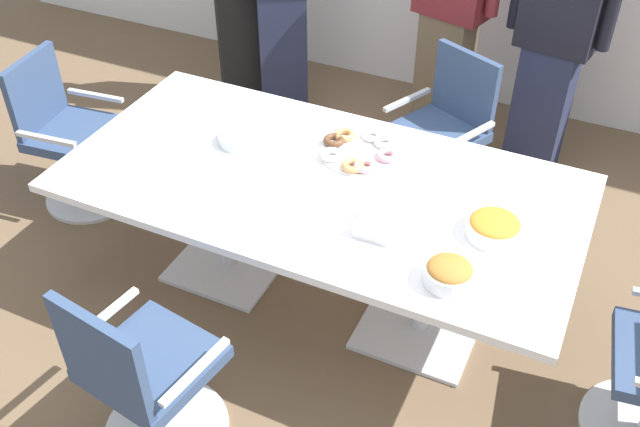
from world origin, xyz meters
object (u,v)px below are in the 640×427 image
object	(u,v)px
snack_bowl_chips_orange	(494,226)
snack_bowl_pretzels	(449,273)
person_standing_2	(452,0)
napkin_pile	(378,225)
donut_platter	(359,150)
person_standing_3	(556,36)
office_chair_0	(70,140)
plate_stack	(241,138)
office_chair_1	(145,381)
office_chair_3	(441,139)
conference_table	(320,201)

from	to	relation	value
snack_bowl_chips_orange	snack_bowl_pretzels	world-z (taller)	snack_bowl_pretzels
person_standing_2	napkin_pile	world-z (taller)	person_standing_2
snack_bowl_pretzels	donut_platter	distance (m)	0.94
person_standing_3	napkin_pile	bearing A→B (deg)	88.50
office_chair_0	napkin_pile	bearing A→B (deg)	73.06
person_standing_2	donut_platter	size ratio (longest dim) A/B	4.77
plate_stack	person_standing_2	bearing A→B (deg)	70.37
person_standing_2	snack_bowl_chips_orange	xyz separation A→B (m)	(0.74, -1.75, -0.19)
snack_bowl_chips_orange	person_standing_3	bearing A→B (deg)	93.21
person_standing_3	person_standing_2	bearing A→B (deg)	6.70
person_standing_2	person_standing_3	xyz separation A→B (m)	(0.65, -0.03, -0.09)
person_standing_2	snack_bowl_chips_orange	distance (m)	1.91
person_standing_2	snack_bowl_pretzels	size ratio (longest dim) A/B	9.25
office_chair_1	snack_bowl_pretzels	distance (m)	1.28
person_standing_2	plate_stack	distance (m)	1.70
donut_platter	napkin_pile	world-z (taller)	napkin_pile
plate_stack	napkin_pile	xyz separation A→B (m)	(0.86, -0.34, 0.01)
office_chair_3	snack_bowl_chips_orange	world-z (taller)	office_chair_3
napkin_pile	snack_bowl_pretzels	bearing A→B (deg)	-24.93
conference_table	napkin_pile	size ratio (longest dim) A/B	14.58
person_standing_2	snack_bowl_pretzels	world-z (taller)	person_standing_2
snack_bowl_chips_orange	snack_bowl_pretzels	size ratio (longest dim) A/B	1.19
office_chair_1	donut_platter	world-z (taller)	office_chair_1
office_chair_0	office_chair_3	bearing A→B (deg)	108.95
conference_table	office_chair_1	bearing A→B (deg)	-103.41
office_chair_1	plate_stack	world-z (taller)	office_chair_1
person_standing_3	snack_bowl_pretzels	world-z (taller)	person_standing_3
office_chair_0	plate_stack	bearing A→B (deg)	81.74
snack_bowl_chips_orange	conference_table	bearing A→B (deg)	177.22
office_chair_0	person_standing_3	size ratio (longest dim) A/B	0.53
office_chair_0	napkin_pile	size ratio (longest dim) A/B	5.53
office_chair_3	snack_bowl_chips_orange	distance (m)	1.31
person_standing_3	napkin_pile	size ratio (longest dim) A/B	10.39
office_chair_1	person_standing_2	world-z (taller)	person_standing_2
person_standing_3	donut_platter	size ratio (longest dim) A/B	4.38
office_chair_1	office_chair_3	distance (m)	2.24
donut_platter	napkin_pile	distance (m)	0.58
snack_bowl_pretzels	plate_stack	bearing A→B (deg)	157.36
office_chair_3	plate_stack	world-z (taller)	office_chair_3
snack_bowl_chips_orange	person_standing_2	bearing A→B (deg)	113.01
person_standing_3	plate_stack	distance (m)	1.99
person_standing_3	donut_platter	world-z (taller)	person_standing_3
office_chair_1	snack_bowl_pretzels	size ratio (longest dim) A/B	4.52
office_chair_0	snack_bowl_chips_orange	world-z (taller)	office_chair_0
conference_table	plate_stack	size ratio (longest dim) A/B	10.96
office_chair_0	plate_stack	size ratio (longest dim) A/B	4.15
napkin_pile	office_chair_3	bearing A→B (deg)	94.35
office_chair_0	person_standing_3	xyz separation A→B (m)	(2.41, 1.53, 0.48)
office_chair_1	snack_bowl_pretzels	xyz separation A→B (m)	(1.00, 0.70, 0.39)
office_chair_0	snack_bowl_chips_orange	bearing A→B (deg)	79.07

